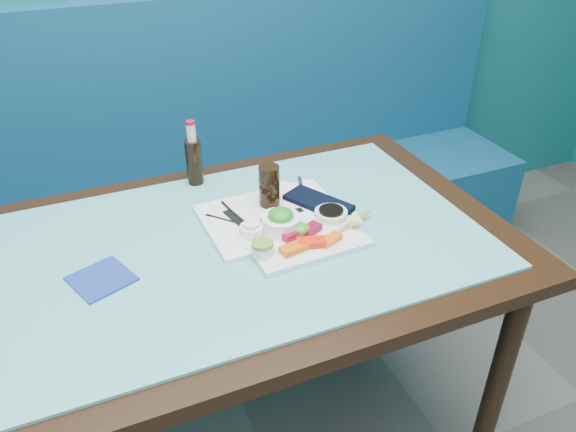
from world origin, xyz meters
name	(u,v)px	position (x,y,z in m)	size (l,w,h in m)	color
booth_bench	(179,209)	(0.00, 2.29, 0.37)	(3.00, 0.56, 1.17)	navy
dining_table	(244,268)	(0.00, 1.45, 0.67)	(1.40, 0.90, 0.75)	black
glass_top	(242,241)	(0.00, 1.45, 0.75)	(1.22, 0.76, 0.01)	#59ACB2
sashimi_plate	(303,237)	(0.14, 1.39, 0.77)	(0.30, 0.21, 0.02)	white
salmon_left	(294,248)	(0.09, 1.33, 0.78)	(0.07, 0.03, 0.02)	#EC5509
salmon_mid	(312,243)	(0.14, 1.34, 0.78)	(0.07, 0.03, 0.02)	red
salmon_right	(330,239)	(0.19, 1.33, 0.78)	(0.06, 0.03, 0.01)	#FC5F0A
tuna_left	(292,233)	(0.11, 1.39, 0.78)	(0.06, 0.04, 0.02)	maroon
tuna_right	(311,229)	(0.17, 1.39, 0.78)	(0.05, 0.03, 0.02)	maroon
seaweed_garnish	(300,229)	(0.14, 1.40, 0.79)	(0.05, 0.05, 0.03)	#428D20
ramekin_wasabi	(263,250)	(0.02, 1.35, 0.79)	(0.06, 0.06, 0.02)	white
wasabi_fill	(262,244)	(0.02, 1.35, 0.80)	(0.05, 0.05, 0.01)	olive
ramekin_ginger	(252,230)	(0.02, 1.44, 0.79)	(0.06, 0.06, 0.03)	white
ginger_fill	(252,225)	(0.02, 1.44, 0.80)	(0.04, 0.04, 0.01)	#FAE2CD
soy_dish	(331,214)	(0.25, 1.44, 0.78)	(0.09, 0.09, 0.02)	silver
soy_fill	(331,210)	(0.25, 1.44, 0.79)	(0.07, 0.07, 0.01)	black
lemon_wedge	(359,222)	(0.29, 1.36, 0.80)	(0.04, 0.04, 0.03)	#F9F475
chopstick_sleeve	(282,216)	(0.13, 1.49, 0.78)	(0.13, 0.02, 0.00)	black
wooden_chopstick_a	(344,227)	(0.25, 1.37, 0.78)	(0.01, 0.01, 0.20)	#9B7349
wooden_chopstick_b	(347,227)	(0.26, 1.37, 0.78)	(0.01, 0.01, 0.21)	#A9824F
serving_tray	(274,217)	(0.11, 1.51, 0.77)	(0.38, 0.28, 0.01)	white
paper_placemat	(274,215)	(0.11, 1.51, 0.77)	(0.32, 0.23, 0.00)	white
seaweed_bowl	(281,223)	(0.10, 1.43, 0.79)	(0.10, 0.10, 0.04)	white
seaweed_salad	(281,215)	(0.10, 1.43, 0.82)	(0.07, 0.07, 0.03)	#20831E
cola_glass	(269,186)	(0.12, 1.56, 0.83)	(0.06, 0.06, 0.12)	black
navy_pouch	(318,203)	(0.25, 1.51, 0.78)	(0.08, 0.19, 0.02)	black
fork	(301,186)	(0.24, 1.61, 0.78)	(0.01, 0.01, 0.10)	silver
black_chopstick_a	(240,224)	(0.01, 1.50, 0.77)	(0.01, 0.01, 0.22)	black
black_chopstick_b	(243,223)	(0.02, 1.50, 0.78)	(0.01, 0.01, 0.26)	black
tray_sleeve	(242,224)	(0.02, 1.50, 0.77)	(0.03, 0.16, 0.00)	black
cola_bottle_body	(194,162)	(-0.03, 1.80, 0.83)	(0.05, 0.05, 0.14)	black
cola_bottle_neck	(191,133)	(-0.03, 1.80, 0.92)	(0.03, 0.03, 0.05)	silver
cola_bottle_cap	(190,123)	(-0.03, 1.80, 0.95)	(0.03, 0.03, 0.01)	#B50B22
blue_napkin	(102,279)	(-0.36, 1.43, 0.76)	(0.13, 0.13, 0.01)	navy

